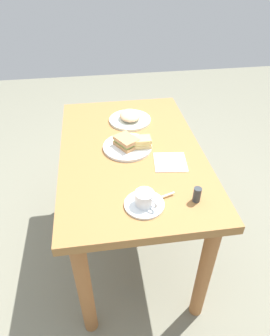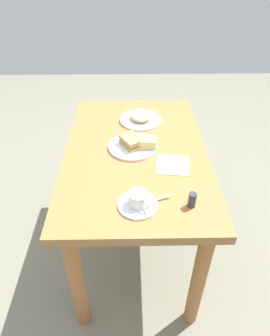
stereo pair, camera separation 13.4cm
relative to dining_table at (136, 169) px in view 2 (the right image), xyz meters
name	(u,v)px [view 2 (the right image)]	position (x,y,z in m)	size (l,w,h in m)	color
ground_plane	(136,244)	(0.00, 0.00, -0.63)	(6.00, 6.00, 0.00)	gray
dining_table	(136,169)	(0.00, 0.00, 0.00)	(1.12, 0.71, 0.75)	#9F6C39
sandwich_plate	(133,146)	(0.02, 0.02, 0.13)	(0.25, 0.25, 0.01)	white
sandwich_front	(131,141)	(0.02, 0.02, 0.17)	(0.14, 0.13, 0.05)	tan
sandwich_back	(142,143)	(0.01, -0.03, 0.16)	(0.07, 0.14, 0.05)	#DEBA71
coffee_saucer	(138,205)	(-0.39, 0.00, 0.13)	(0.16, 0.16, 0.01)	white
coffee_cup	(138,199)	(-0.40, 0.00, 0.17)	(0.09, 0.08, 0.06)	white
spoon	(155,199)	(-0.37, -0.07, 0.14)	(0.04, 0.10, 0.01)	silver
side_plate	(141,120)	(0.29, -0.03, 0.13)	(0.24, 0.24, 0.01)	white
side_food_pile	(141,115)	(0.29, -0.03, 0.16)	(0.14, 0.12, 0.04)	#DCB186
napkin	(173,165)	(-0.13, -0.17, 0.13)	(0.15, 0.15, 0.00)	white
salt_shaker	(192,200)	(-0.40, -0.21, 0.16)	(0.03, 0.03, 0.07)	#33383D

